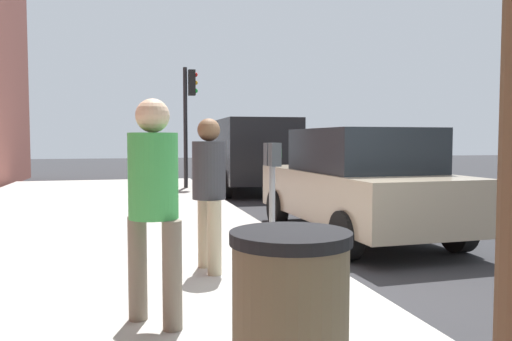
# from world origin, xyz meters

# --- Properties ---
(ground_plane) EXTENTS (80.00, 80.00, 0.00)m
(ground_plane) POSITION_xyz_m (0.00, 0.00, 0.00)
(ground_plane) COLOR #2B2B2D
(ground_plane) RESTS_ON ground
(sidewalk_slab) EXTENTS (28.00, 6.00, 0.15)m
(sidewalk_slab) POSITION_xyz_m (0.00, 3.00, 0.07)
(sidewalk_slab) COLOR #A8A59E
(sidewalk_slab) RESTS_ON ground_plane
(parking_meter) EXTENTS (0.36, 0.12, 1.41)m
(parking_meter) POSITION_xyz_m (0.39, 0.68, 1.17)
(parking_meter) COLOR gray
(parking_meter) RESTS_ON sidewalk_slab
(pedestrian_at_meter) EXTENTS (0.51, 0.37, 1.68)m
(pedestrian_at_meter) POSITION_xyz_m (0.37, 1.41, 1.12)
(pedestrian_at_meter) COLOR tan
(pedestrian_at_meter) RESTS_ON sidewalk_slab
(pedestrian_bystander) EXTENTS (0.44, 0.40, 1.76)m
(pedestrian_bystander) POSITION_xyz_m (-1.15, 2.08, 1.19)
(pedestrian_bystander) COLOR #726656
(pedestrian_bystander) RESTS_ON sidewalk_slab
(parked_sedan_near) EXTENTS (4.46, 2.09, 1.77)m
(parked_sedan_near) POSITION_xyz_m (2.45, -1.35, 0.89)
(parked_sedan_near) COLOR gray
(parked_sedan_near) RESTS_ON ground_plane
(parked_van_far) EXTENTS (5.26, 2.25, 2.18)m
(parked_van_far) POSITION_xyz_m (10.15, -1.35, 1.26)
(parked_van_far) COLOR black
(parked_van_far) RESTS_ON ground_plane
(traffic_signal) EXTENTS (0.24, 0.44, 3.60)m
(traffic_signal) POSITION_xyz_m (10.30, 0.45, 2.58)
(traffic_signal) COLOR black
(traffic_signal) RESTS_ON sidewalk_slab
(trash_bin) EXTENTS (0.59, 0.59, 1.01)m
(trash_bin) POSITION_xyz_m (-2.86, 1.52, 0.66)
(trash_bin) COLOR brown
(trash_bin) RESTS_ON sidewalk_slab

